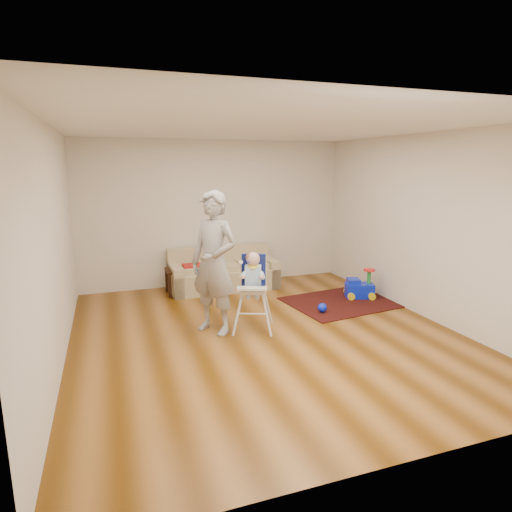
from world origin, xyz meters
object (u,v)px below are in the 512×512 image
object	(u,v)px
ride_on_toy	(360,283)
toy_ball	(322,308)
side_table	(179,281)
adult	(214,263)
sofa	(224,269)
high_chair	(253,293)

from	to	relation	value
ride_on_toy	toy_ball	xyz separation A→B (m)	(-0.97, -0.49, -0.18)
side_table	adult	bearing A→B (deg)	-84.87
side_table	adult	distance (m)	2.07
side_table	ride_on_toy	xyz separation A→B (m)	(2.88, -1.28, 0.04)
sofa	side_table	world-z (taller)	sofa
sofa	ride_on_toy	size ratio (longest dim) A/B	3.88
ride_on_toy	adult	bearing A→B (deg)	-148.16
toy_ball	adult	bearing A→B (deg)	-174.58
high_chair	sofa	bearing A→B (deg)	108.53
ride_on_toy	adult	xyz separation A→B (m)	(-2.70, -0.65, 0.69)
ride_on_toy	high_chair	size ratio (longest dim) A/B	0.46
sofa	ride_on_toy	distance (m)	2.44
sofa	adult	size ratio (longest dim) A/B	1.02
side_table	toy_ball	distance (m)	2.61
sofa	ride_on_toy	xyz separation A→B (m)	(2.05, -1.31, -0.11)
sofa	adult	distance (m)	2.15
sofa	side_table	xyz separation A→B (m)	(-0.82, -0.03, -0.15)
ride_on_toy	high_chair	world-z (taller)	high_chair
side_table	toy_ball	bearing A→B (deg)	-42.77
side_table	ride_on_toy	bearing A→B (deg)	-24.02
sofa	toy_ball	bearing A→B (deg)	-59.48
ride_on_toy	toy_ball	size ratio (longest dim) A/B	3.51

